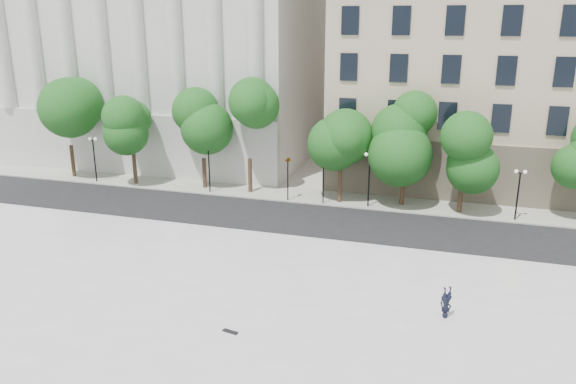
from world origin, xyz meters
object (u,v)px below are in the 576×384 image
Objects in this scene: traffic_light_east at (324,160)px; skateboard at (230,332)px; traffic_light_west at (288,157)px; person_lying at (445,313)px.

traffic_light_east is 21.18m from skateboard.
traffic_light_west is 2.98m from traffic_light_east.
skateboard is at bearing 177.74° from person_lying.
skateboard is (3.46, -20.92, -3.24)m from traffic_light_west.
traffic_light_west is 5.60× the size of skateboard.
traffic_light_east is at bearing 0.00° from traffic_light_west.
person_lying is 2.14× the size of skateboard.
traffic_light_west is 2.62× the size of person_lying.
traffic_light_east is 19.65m from person_lying.
person_lying is 10.47m from skateboard.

